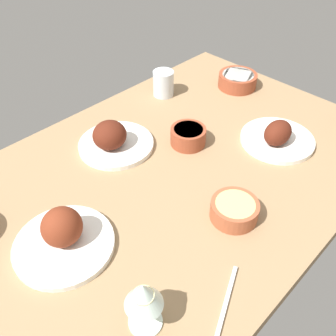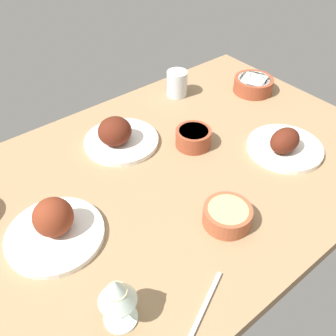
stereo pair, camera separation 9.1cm
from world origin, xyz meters
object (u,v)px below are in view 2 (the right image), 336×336
plate_center_main (285,145)px  wine_glass (117,293)px  bowl_potatoes (193,137)px  bowl_pasta (228,215)px  fork_loose (204,307)px  plate_near_viewer (54,226)px  bowl_cream (253,84)px  water_tumbler (177,83)px  plate_far_side (118,136)px

plate_center_main → wine_glass: 70.76cm
plate_center_main → bowl_potatoes: size_ratio=2.09×
bowl_pasta → fork_loose: bearing=33.2°
plate_near_viewer → bowl_potatoes: 50.35cm
fork_loose → wine_glass: bearing=-55.5°
plate_near_viewer → bowl_cream: size_ratio=1.63×
plate_center_main → bowl_cream: (-20.39, -30.69, 0.38)cm
plate_near_viewer → water_tumbler: size_ratio=2.54×
plate_center_main → plate_far_side: size_ratio=0.99×
wine_glass → water_tumbler: (-65.23, -60.18, -5.21)cm
plate_center_main → wine_glass: bearing=10.8°
plate_far_side → wine_glass: wine_glass is taller
water_tumbler → fork_loose: (50.42, 69.20, -4.32)cm
plate_center_main → plate_near_viewer: bearing=-11.8°
plate_far_side → wine_glass: (31.27, 48.34, 6.65)cm
plate_far_side → fork_loose: plate_far_side is taller
water_tumbler → wine_glass: bearing=42.7°
bowl_potatoes → wine_glass: bearing=34.0°
plate_far_side → bowl_pasta: plate_far_side is taller
water_tumbler → fork_loose: water_tumbler is taller
plate_center_main → fork_loose: plate_center_main is taller
plate_center_main → bowl_pasta: plate_center_main is taller
plate_center_main → plate_far_side: 51.68cm
plate_center_main → bowl_pasta: bearing=14.6°
plate_near_viewer → water_tumbler: 73.37cm
wine_glass → water_tumbler: 88.90cm
plate_center_main → plate_far_side: bearing=-42.9°
bowl_pasta → wine_glass: wine_glass is taller
bowl_pasta → plate_near_viewer: bearing=-33.2°
plate_near_viewer → wine_glass: 28.49cm
plate_near_viewer → water_tumbler: bearing=-153.7°
wine_glass → plate_center_main: bearing=-169.2°
plate_center_main → bowl_cream: size_ratio=1.59×
bowl_cream → bowl_potatoes: (40.05, 10.50, 0.11)cm
plate_far_side → fork_loose: (16.45, 57.35, -2.87)cm
fork_loose → plate_center_main: bearing=178.0°
bowl_potatoes → water_tumbler: 31.15cm
bowl_potatoes → bowl_cream: bearing=-165.3°
bowl_pasta → bowl_cream: size_ratio=0.84×
wine_glass → fork_loose: size_ratio=0.79×
plate_near_viewer → bowl_potatoes: bearing=-173.6°
bowl_cream → fork_loose: size_ratio=0.83×
bowl_cream → wine_glass: 99.93cm
plate_near_viewer → plate_center_main: bearing=168.2°
bowl_potatoes → water_tumbler: water_tumbler is taller
plate_near_viewer → bowl_pasta: size_ratio=1.95×
plate_near_viewer → fork_loose: (-15.37, 36.74, -3.01)cm
plate_far_side → bowl_potatoes: plate_far_side is taller
plate_near_viewer → bowl_cream: plate_near_viewer is taller
bowl_potatoes → plate_near_viewer: bearing=6.4°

